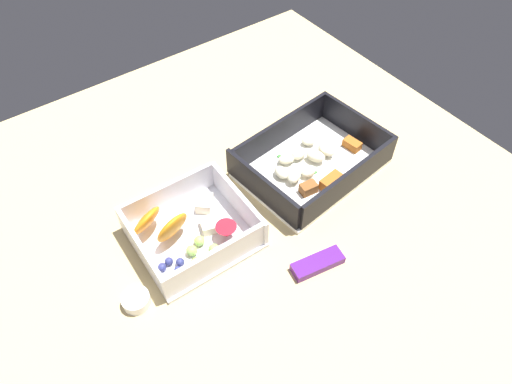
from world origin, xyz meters
TOP-DOWN VIEW (x-y plane):
  - table_surface at (0.00, 0.00)cm, footprint 80.00×80.00cm
  - pasta_container at (-12.00, -0.56)cm, footprint 22.25×16.85cm
  - fruit_bowl at (9.64, -0.53)cm, footprint 15.50×13.85cm
  - candy_bar at (-1.42, 13.05)cm, footprint 7.32×3.62cm
  - paper_cup_liner at (19.99, 3.98)cm, footprint 3.44×3.44cm

SIDE VIEW (x-z plane):
  - table_surface at x=0.00cm, z-range 0.00..2.00cm
  - candy_bar at x=-1.42cm, z-range 2.00..3.20cm
  - paper_cup_liner at x=19.99cm, z-range 2.00..3.49cm
  - pasta_container at x=-12.00cm, z-range 0.98..6.30cm
  - fruit_bowl at x=9.64cm, z-range 0.90..6.86cm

